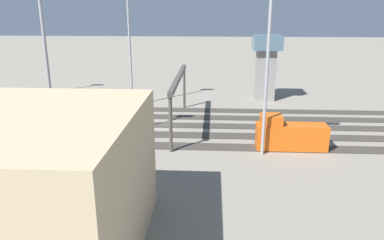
{
  "coord_description": "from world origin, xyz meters",
  "views": [
    {
      "loc": [
        -8.32,
        60.9,
        19.85
      ],
      "look_at": [
        -5.03,
        4.66,
        2.5
      ],
      "focal_mm": 34.54,
      "sensor_mm": 36.0,
      "label": 1
    }
  ],
  "objects_px": {
    "control_tower": "(266,63)",
    "light_mast_1": "(41,14)",
    "train_on_track_4": "(289,135)",
    "light_mast_0": "(128,20)",
    "signal_gantry": "(178,84)",
    "light_mast_3": "(269,39)"
  },
  "relations": [
    {
      "from": "light_mast_0",
      "to": "light_mast_1",
      "type": "height_order",
      "value": "light_mast_1"
    },
    {
      "from": "light_mast_3",
      "to": "signal_gantry",
      "type": "bearing_deg",
      "value": -43.8
    },
    {
      "from": "train_on_track_4",
      "to": "control_tower",
      "type": "distance_m",
      "value": 30.86
    },
    {
      "from": "light_mast_1",
      "to": "control_tower",
      "type": "bearing_deg",
      "value": -135.34
    },
    {
      "from": "light_mast_1",
      "to": "light_mast_0",
      "type": "bearing_deg",
      "value": -101.72
    },
    {
      "from": "light_mast_0",
      "to": "control_tower",
      "type": "height_order",
      "value": "light_mast_0"
    },
    {
      "from": "train_on_track_4",
      "to": "control_tower",
      "type": "bearing_deg",
      "value": -90.56
    },
    {
      "from": "control_tower",
      "to": "signal_gantry",
      "type": "bearing_deg",
      "value": 49.64
    },
    {
      "from": "light_mast_3",
      "to": "light_mast_1",
      "type": "bearing_deg",
      "value": 1.14
    },
    {
      "from": "light_mast_1",
      "to": "light_mast_3",
      "type": "distance_m",
      "value": 29.36
    },
    {
      "from": "light_mast_1",
      "to": "light_mast_3",
      "type": "height_order",
      "value": "light_mast_1"
    },
    {
      "from": "light_mast_1",
      "to": "control_tower",
      "type": "height_order",
      "value": "light_mast_1"
    },
    {
      "from": "train_on_track_4",
      "to": "light_mast_3",
      "type": "distance_m",
      "value": 14.56
    },
    {
      "from": "light_mast_0",
      "to": "signal_gantry",
      "type": "height_order",
      "value": "light_mast_0"
    },
    {
      "from": "control_tower",
      "to": "light_mast_1",
      "type": "bearing_deg",
      "value": 44.66
    },
    {
      "from": "train_on_track_4",
      "to": "light_mast_0",
      "type": "relative_size",
      "value": 0.37
    },
    {
      "from": "signal_gantry",
      "to": "control_tower",
      "type": "bearing_deg",
      "value": -130.36
    },
    {
      "from": "light_mast_1",
      "to": "light_mast_3",
      "type": "bearing_deg",
      "value": -178.86
    },
    {
      "from": "light_mast_3",
      "to": "control_tower",
      "type": "bearing_deg",
      "value": -97.64
    },
    {
      "from": "signal_gantry",
      "to": "control_tower",
      "type": "relative_size",
      "value": 1.79
    },
    {
      "from": "light_mast_1",
      "to": "signal_gantry",
      "type": "distance_m",
      "value": 23.79
    },
    {
      "from": "light_mast_0",
      "to": "light_mast_1",
      "type": "distance_m",
      "value": 26.58
    }
  ]
}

